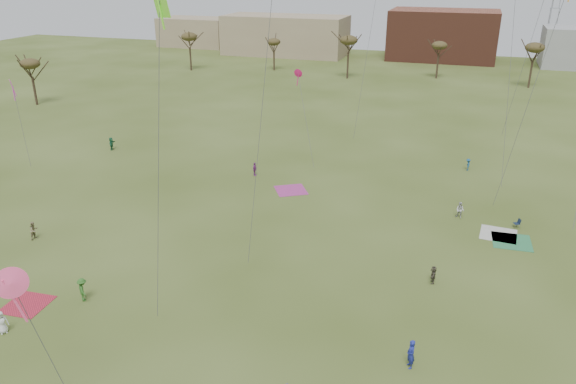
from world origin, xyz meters
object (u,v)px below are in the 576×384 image
(flyer_near_left, at_px, (2,322))
(flyer_near_center, at_px, (83,290))
(camp_chair_right, at_px, (516,225))
(flyer_near_right, at_px, (411,354))

(flyer_near_left, height_order, flyer_near_center, flyer_near_center)
(camp_chair_right, bearing_deg, flyer_near_left, -73.57)
(flyer_near_center, bearing_deg, camp_chair_right, -102.67)
(flyer_near_left, height_order, camp_chair_right, flyer_near_left)
(camp_chair_right, bearing_deg, flyer_near_right, -40.83)
(flyer_near_left, height_order, flyer_near_right, flyer_near_right)
(flyer_near_right, bearing_deg, flyer_near_center, -115.50)
(flyer_near_right, bearing_deg, camp_chair_right, 136.41)
(flyer_near_center, height_order, camp_chair_right, flyer_near_center)
(flyer_near_left, xyz_separation_m, flyer_near_center, (2.67, 4.91, 0.09))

